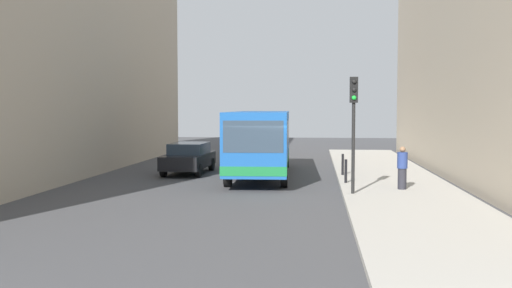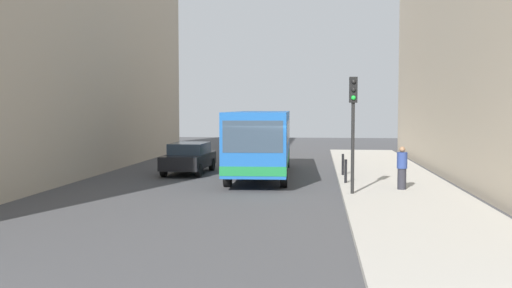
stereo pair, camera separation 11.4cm
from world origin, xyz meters
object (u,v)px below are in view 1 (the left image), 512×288
at_px(car_beside_bus, 189,157).
at_px(traffic_light, 354,113).
at_px(bus, 261,139).
at_px(pedestrian_near_signal, 402,168).
at_px(bollard_near, 346,171).
at_px(bollard_mid, 343,164).

height_order(car_beside_bus, traffic_light, traffic_light).
relative_size(bus, car_beside_bus, 2.50).
xyz_separation_m(bus, traffic_light, (3.86, -6.43, 1.28)).
bearing_deg(pedestrian_near_signal, traffic_light, -3.21).
bearing_deg(bollard_near, bollard_mid, 90.00).
height_order(traffic_light, pedestrian_near_signal, traffic_light).
xyz_separation_m(bus, bollard_near, (3.76, -3.46, -1.10)).
bearing_deg(bollard_near, bus, 137.31).
relative_size(traffic_light, bollard_near, 4.32).
relative_size(traffic_light, bollard_mid, 4.32).
relative_size(traffic_light, pedestrian_near_signal, 2.57).
height_order(bollard_mid, pedestrian_near_signal, pedestrian_near_signal).
bearing_deg(pedestrian_near_signal, bollard_mid, -103.77).
relative_size(car_beside_bus, pedestrian_near_signal, 2.79).
height_order(bollard_near, bollard_mid, same).
height_order(bus, car_beside_bus, bus).
relative_size(bollard_mid, pedestrian_near_signal, 0.60).
xyz_separation_m(car_beside_bus, traffic_light, (7.43, -6.95, 2.22)).
height_order(traffic_light, bollard_mid, traffic_light).
xyz_separation_m(traffic_light, pedestrian_near_signal, (1.89, 1.30, -2.07)).
bearing_deg(bus, car_beside_bus, -10.51).
distance_m(bus, traffic_light, 7.61).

